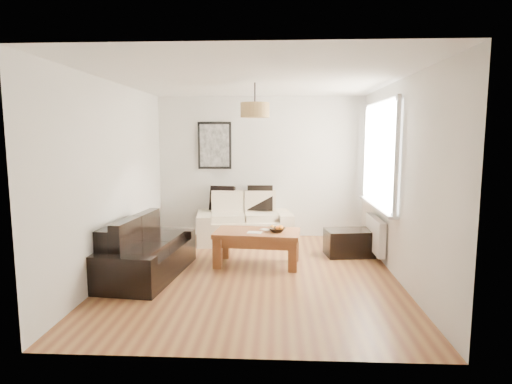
{
  "coord_description": "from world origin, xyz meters",
  "views": [
    {
      "loc": [
        0.31,
        -5.6,
        1.87
      ],
      "look_at": [
        0.0,
        0.6,
        1.05
      ],
      "focal_mm": 29.61,
      "sensor_mm": 36.0,
      "label": 1
    }
  ],
  "objects_px": {
    "loveseat_cream": "(244,219)",
    "coffee_table": "(257,248)",
    "ottoman": "(349,243)",
    "sofa_leather": "(147,249)"
  },
  "relations": [
    {
      "from": "loveseat_cream",
      "to": "sofa_leather",
      "type": "bearing_deg",
      "value": -129.21
    },
    {
      "from": "coffee_table",
      "to": "ottoman",
      "type": "distance_m",
      "value": 1.52
    },
    {
      "from": "loveseat_cream",
      "to": "sofa_leather",
      "type": "relative_size",
      "value": 0.98
    },
    {
      "from": "loveseat_cream",
      "to": "coffee_table",
      "type": "height_order",
      "value": "loveseat_cream"
    },
    {
      "from": "ottoman",
      "to": "coffee_table",
      "type": "bearing_deg",
      "value": -159.28
    },
    {
      "from": "loveseat_cream",
      "to": "coffee_table",
      "type": "relative_size",
      "value": 1.35
    },
    {
      "from": "ottoman",
      "to": "sofa_leather",
      "type": "bearing_deg",
      "value": -159.05
    },
    {
      "from": "ottoman",
      "to": "loveseat_cream",
      "type": "bearing_deg",
      "value": 154.22
    },
    {
      "from": "loveseat_cream",
      "to": "sofa_leather",
      "type": "height_order",
      "value": "loveseat_cream"
    },
    {
      "from": "sofa_leather",
      "to": "ottoman",
      "type": "height_order",
      "value": "sofa_leather"
    }
  ]
}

